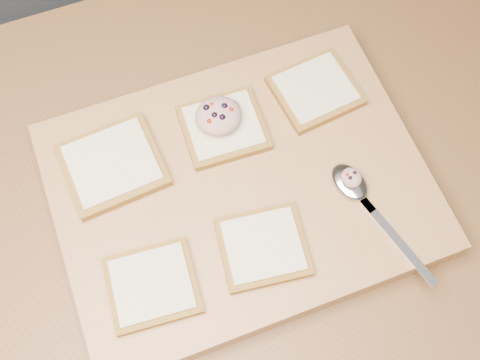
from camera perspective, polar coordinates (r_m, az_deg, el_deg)
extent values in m
plane|color=#515459|center=(1.74, 0.69, -11.76)|extent=(4.00, 4.00, 0.00)
cube|color=slate|center=(1.33, 0.89, -7.97)|extent=(1.90, 0.75, 0.84)
cube|color=brown|center=(0.91, 1.29, -0.18)|extent=(2.00, 0.80, 0.06)
cube|color=#B8834F|center=(0.85, 0.00, -0.89)|extent=(0.51, 0.39, 0.04)
cube|color=olive|center=(0.85, -11.97, 1.37)|extent=(0.14, 0.13, 0.01)
cube|color=beige|center=(0.84, -12.08, 1.64)|extent=(0.12, 0.11, 0.00)
cube|color=olive|center=(0.86, -1.58, 4.97)|extent=(0.12, 0.11, 0.01)
cube|color=beige|center=(0.86, -1.59, 5.23)|extent=(0.10, 0.09, 0.00)
cube|color=olive|center=(0.90, 7.14, 8.40)|extent=(0.13, 0.12, 0.01)
cube|color=beige|center=(0.89, 7.20, 8.67)|extent=(0.11, 0.10, 0.00)
cube|color=olive|center=(0.79, -8.31, -9.87)|extent=(0.12, 0.11, 0.01)
cube|color=beige|center=(0.78, -8.39, -9.73)|extent=(0.10, 0.10, 0.00)
cube|color=olive|center=(0.79, 2.20, -6.38)|extent=(0.12, 0.12, 0.01)
cube|color=beige|center=(0.78, 2.22, -6.21)|extent=(0.11, 0.10, 0.00)
ellipsoid|color=tan|center=(0.84, -2.07, 6.11)|extent=(0.07, 0.06, 0.03)
sphere|color=black|center=(0.84, -1.49, 6.99)|extent=(0.01, 0.01, 0.01)
sphere|color=black|center=(0.84, -3.20, 6.84)|extent=(0.01, 0.01, 0.01)
sphere|color=black|center=(0.83, -1.69, 5.96)|extent=(0.01, 0.01, 0.01)
sphere|color=black|center=(0.83, -2.42, 6.14)|extent=(0.01, 0.01, 0.01)
sphere|color=#A5140C|center=(0.84, -0.88, 6.67)|extent=(0.01, 0.01, 0.01)
sphere|color=#A5140C|center=(0.84, -2.68, 7.11)|extent=(0.01, 0.01, 0.01)
sphere|color=#A5140C|center=(0.83, -2.93, 5.58)|extent=(0.01, 0.01, 0.01)
ellipsoid|color=silver|center=(0.84, 10.36, -0.19)|extent=(0.06, 0.07, 0.01)
cube|color=silver|center=(0.84, 11.63, -1.92)|extent=(0.02, 0.04, 0.00)
cube|color=silver|center=(0.83, 14.56, -5.41)|extent=(0.05, 0.15, 0.00)
ellipsoid|color=tan|center=(0.82, 10.52, 0.21)|extent=(0.03, 0.03, 0.02)
sphere|color=black|center=(0.82, 10.79, 0.64)|extent=(0.01, 0.01, 0.01)
sphere|color=black|center=(0.82, 10.41, 0.18)|extent=(0.01, 0.01, 0.01)
sphere|color=#A5140C|center=(0.82, 10.14, 0.47)|extent=(0.01, 0.01, 0.01)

